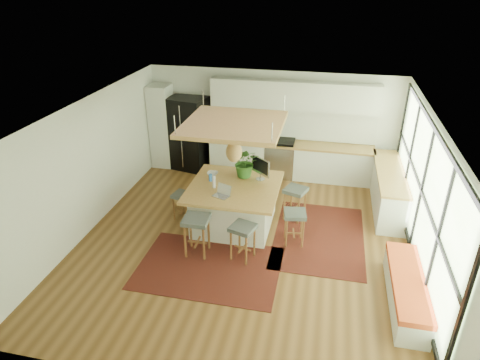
% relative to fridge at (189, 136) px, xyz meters
% --- Properties ---
extents(floor, '(7.00, 7.00, 0.00)m').
position_rel_fridge_xyz_m(floor, '(2.19, -3.17, -0.93)').
color(floor, brown).
rests_on(floor, ground).
extents(ceiling, '(7.00, 7.00, 0.00)m').
position_rel_fridge_xyz_m(ceiling, '(2.19, -3.17, 1.78)').
color(ceiling, white).
rests_on(ceiling, ground).
extents(wall_back, '(6.50, 0.00, 6.50)m').
position_rel_fridge_xyz_m(wall_back, '(2.19, 0.33, 0.42)').
color(wall_back, silver).
rests_on(wall_back, ground).
extents(wall_front, '(6.50, 0.00, 6.50)m').
position_rel_fridge_xyz_m(wall_front, '(2.19, -6.67, 0.42)').
color(wall_front, silver).
rests_on(wall_front, ground).
extents(wall_left, '(0.00, 7.00, 7.00)m').
position_rel_fridge_xyz_m(wall_left, '(-1.06, -3.17, 0.42)').
color(wall_left, silver).
rests_on(wall_left, ground).
extents(wall_right, '(0.00, 7.00, 7.00)m').
position_rel_fridge_xyz_m(wall_right, '(5.44, -3.17, 0.42)').
color(wall_right, silver).
rests_on(wall_right, ground).
extents(window_wall, '(0.10, 6.20, 2.60)m').
position_rel_fridge_xyz_m(window_wall, '(5.41, -3.17, 0.47)').
color(window_wall, black).
rests_on(window_wall, wall_right).
extents(pantry, '(0.55, 0.60, 2.25)m').
position_rel_fridge_xyz_m(pantry, '(-0.76, 0.01, 0.20)').
color(pantry, silver).
rests_on(pantry, floor).
extents(back_counter_base, '(4.20, 0.60, 0.88)m').
position_rel_fridge_xyz_m(back_counter_base, '(2.74, 0.01, -0.49)').
color(back_counter_base, silver).
rests_on(back_counter_base, floor).
extents(back_counter_top, '(4.24, 0.64, 0.05)m').
position_rel_fridge_xyz_m(back_counter_top, '(2.74, 0.01, -0.03)').
color(back_counter_top, '#A07438').
rests_on(back_counter_top, back_counter_base).
extents(backsplash, '(4.20, 0.02, 0.80)m').
position_rel_fridge_xyz_m(backsplash, '(2.74, 0.31, 0.43)').
color(backsplash, white).
rests_on(backsplash, wall_back).
extents(upper_cabinets, '(4.20, 0.34, 0.70)m').
position_rel_fridge_xyz_m(upper_cabinets, '(2.74, 0.15, 1.22)').
color(upper_cabinets, silver).
rests_on(upper_cabinets, wall_back).
extents(range, '(0.76, 0.62, 1.00)m').
position_rel_fridge_xyz_m(range, '(2.49, 0.01, -0.43)').
color(range, '#A5A5AA').
rests_on(range, floor).
extents(right_counter_base, '(0.60, 2.50, 0.88)m').
position_rel_fridge_xyz_m(right_counter_base, '(5.12, -1.17, -0.49)').
color(right_counter_base, silver).
rests_on(right_counter_base, floor).
extents(right_counter_top, '(0.64, 2.54, 0.05)m').
position_rel_fridge_xyz_m(right_counter_top, '(5.12, -1.17, -0.03)').
color(right_counter_top, '#A07438').
rests_on(right_counter_top, right_counter_base).
extents(window_bench, '(0.52, 2.00, 0.50)m').
position_rel_fridge_xyz_m(window_bench, '(5.14, -4.37, -0.68)').
color(window_bench, silver).
rests_on(window_bench, floor).
extents(ceiling_panel, '(1.86, 1.86, 0.80)m').
position_rel_fridge_xyz_m(ceiling_panel, '(1.89, -2.77, 1.12)').
color(ceiling_panel, '#A07438').
rests_on(ceiling_panel, ceiling).
extents(rug_near, '(2.60, 1.80, 0.01)m').
position_rel_fridge_xyz_m(rug_near, '(1.73, -4.19, -0.92)').
color(rug_near, black).
rests_on(rug_near, floor).
extents(rug_right, '(1.80, 2.60, 0.01)m').
position_rel_fridge_xyz_m(rug_right, '(3.67, -2.73, -0.92)').
color(rug_right, black).
rests_on(rug_right, floor).
extents(fridge, '(1.12, 0.95, 1.97)m').
position_rel_fridge_xyz_m(fridge, '(0.00, 0.00, 0.00)').
color(fridge, black).
rests_on(fridge, floor).
extents(island, '(1.85, 1.85, 0.93)m').
position_rel_fridge_xyz_m(island, '(1.86, -2.63, -0.46)').
color(island, '#A07438').
rests_on(island, floor).
extents(stool_near_left, '(0.49, 0.49, 0.80)m').
position_rel_fridge_xyz_m(stool_near_left, '(1.39, -3.80, -0.57)').
color(stool_near_left, '#3D4343').
rests_on(stool_near_left, floor).
extents(stool_near_right, '(0.53, 0.53, 0.72)m').
position_rel_fridge_xyz_m(stool_near_right, '(2.28, -3.76, -0.57)').
color(stool_near_right, '#3D4343').
rests_on(stool_near_right, floor).
extents(stool_right_front, '(0.48, 0.48, 0.71)m').
position_rel_fridge_xyz_m(stool_right_front, '(3.17, -3.05, -0.57)').
color(stool_right_front, '#3D4343').
rests_on(stool_right_front, floor).
extents(stool_right_back, '(0.56, 0.56, 0.74)m').
position_rel_fridge_xyz_m(stool_right_back, '(3.09, -2.11, -0.57)').
color(stool_right_back, '#3D4343').
rests_on(stool_right_back, floor).
extents(stool_left_side, '(0.44, 0.44, 0.63)m').
position_rel_fridge_xyz_m(stool_left_side, '(0.70, -2.65, -0.57)').
color(stool_left_side, '#3D4343').
rests_on(stool_left_side, floor).
extents(laptop, '(0.42, 0.43, 0.24)m').
position_rel_fridge_xyz_m(laptop, '(1.71, -3.13, 0.12)').
color(laptop, '#A5A5AA').
rests_on(laptop, island).
extents(monitor, '(0.54, 0.50, 0.50)m').
position_rel_fridge_xyz_m(monitor, '(2.33, -2.22, 0.26)').
color(monitor, '#A5A5AA').
rests_on(monitor, island).
extents(microwave, '(0.54, 0.42, 0.33)m').
position_rel_fridge_xyz_m(microwave, '(1.05, 0.02, 0.16)').
color(microwave, '#A5A5AA').
rests_on(microwave, back_counter_top).
extents(island_plant, '(0.61, 0.67, 0.52)m').
position_rel_fridge_xyz_m(island_plant, '(2.00, -2.14, 0.27)').
color(island_plant, '#1E4C19').
rests_on(island_plant, island).
extents(island_bowl, '(0.24, 0.24, 0.06)m').
position_rel_fridge_xyz_m(island_bowl, '(1.28, -2.22, 0.03)').
color(island_bowl, beige).
rests_on(island_bowl, island).
extents(island_bottle_0, '(0.07, 0.07, 0.19)m').
position_rel_fridge_xyz_m(island_bottle_0, '(1.31, -2.53, 0.10)').
color(island_bottle_0, blue).
rests_on(island_bottle_0, island).
extents(island_bottle_1, '(0.07, 0.07, 0.19)m').
position_rel_fridge_xyz_m(island_bottle_1, '(1.46, -2.78, 0.10)').
color(island_bottle_1, silver).
rests_on(island_bottle_1, island).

